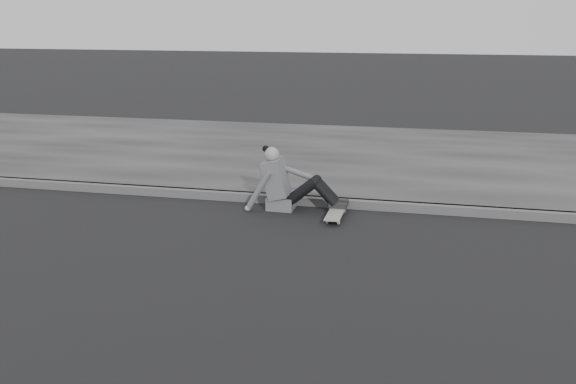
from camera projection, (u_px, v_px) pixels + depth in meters
name	position (u px, v px, depth m)	size (l,w,h in m)	color
ground	(445.00, 291.00, 6.21)	(80.00, 80.00, 0.00)	black
curb	(444.00, 209.00, 8.62)	(24.00, 0.16, 0.12)	#4F4F4F
sidewalk	(442.00, 161.00, 11.45)	(24.00, 6.00, 0.12)	#343434
skateboard	(336.00, 213.00, 8.43)	(0.20, 0.78, 0.09)	#A5A6A0
seated_woman	(286.00, 184.00, 8.74)	(1.38, 0.46, 0.88)	#5A5A5C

